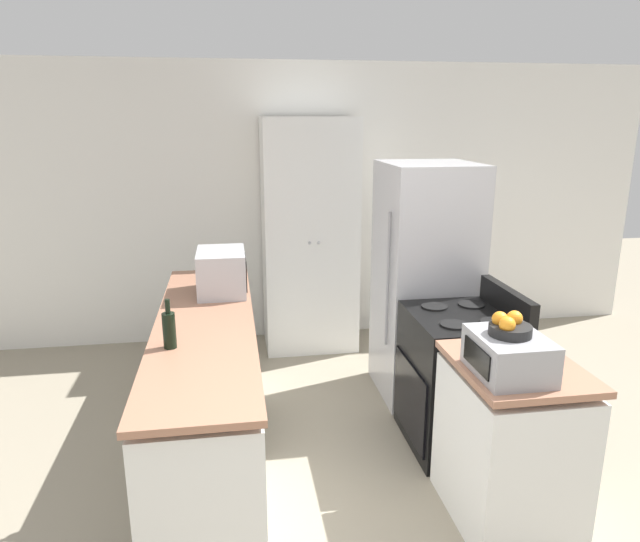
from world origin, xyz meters
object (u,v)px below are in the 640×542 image
pantry_cabinet (309,236)px  wine_bottle (169,329)px  refrigerator (425,282)px  microwave (222,272)px  stove (459,379)px  fruit_bowl (509,326)px  toaster_oven (509,355)px

pantry_cabinet → wine_bottle: pantry_cabinet is taller
refrigerator → microwave: (-1.51, -0.04, 0.15)m
stove → fruit_bowl: (-0.14, -0.83, 0.68)m
toaster_oven → fruit_bowl: fruit_bowl is taller
refrigerator → pantry_cabinet: bearing=124.3°
stove → microwave: 1.77m
pantry_cabinet → microwave: pantry_cabinet is taller
wine_bottle → toaster_oven: bearing=-19.9°
pantry_cabinet → refrigerator: (0.73, -1.07, -0.16)m
toaster_oven → refrigerator: bearing=85.0°
fruit_bowl → refrigerator: bearing=84.8°
pantry_cabinet → microwave: size_ratio=4.62×
microwave → fruit_bowl: size_ratio=2.25×
wine_bottle → toaster_oven: wine_bottle is taller
fruit_bowl → pantry_cabinet: bearing=102.4°
microwave → wine_bottle: (-0.27, -0.97, -0.05)m
toaster_oven → fruit_bowl: 0.14m
toaster_oven → wine_bottle: bearing=160.1°
microwave → pantry_cabinet: bearing=54.9°
stove → refrigerator: size_ratio=0.59×
microwave → toaster_oven: microwave is taller
wine_bottle → fruit_bowl: bearing=-19.6°
stove → refrigerator: 0.88m
pantry_cabinet → toaster_oven: bearing=-77.6°
pantry_cabinet → wine_bottle: size_ratio=7.66×
pantry_cabinet → fruit_bowl: (0.59, -2.67, 0.09)m
stove → microwave: (-1.51, 0.72, 0.59)m
toaster_oven → microwave: bearing=131.2°
stove → fruit_bowl: 1.09m
fruit_bowl → wine_bottle: bearing=160.4°
wine_bottle → pantry_cabinet: bearing=63.1°
stove → fruit_bowl: size_ratio=5.20×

